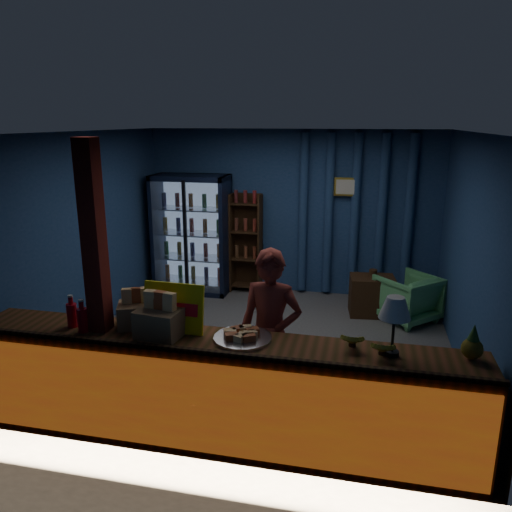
% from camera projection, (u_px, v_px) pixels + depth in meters
% --- Properties ---
extents(ground, '(4.60, 4.60, 0.00)m').
position_uv_depth(ground, '(262.00, 347.00, 6.21)').
color(ground, '#515154').
rests_on(ground, ground).
extents(room_walls, '(4.60, 4.60, 4.60)m').
position_uv_depth(room_walls, '(263.00, 223.00, 5.79)').
color(room_walls, navy).
rests_on(room_walls, ground).
extents(counter, '(4.40, 0.57, 0.99)m').
position_uv_depth(counter, '(217.00, 391.00, 4.28)').
color(counter, brown).
rests_on(counter, ground).
extents(support_post, '(0.16, 0.16, 2.60)m').
position_uv_depth(support_post, '(98.00, 292.00, 4.30)').
color(support_post, maroon).
rests_on(support_post, ground).
extents(beverage_cooler, '(1.20, 0.62, 1.90)m').
position_uv_depth(beverage_cooler, '(193.00, 234.00, 8.09)').
color(beverage_cooler, black).
rests_on(beverage_cooler, ground).
extents(bottle_shelf, '(0.50, 0.28, 1.60)m').
position_uv_depth(bottle_shelf, '(246.00, 243.00, 8.08)').
color(bottle_shelf, '#3E2813').
rests_on(bottle_shelf, ground).
extents(curtain_folds, '(1.74, 0.14, 2.50)m').
position_uv_depth(curtain_folds, '(355.00, 216.00, 7.67)').
color(curtain_folds, navy).
rests_on(curtain_folds, room_walls).
extents(framed_picture, '(0.36, 0.04, 0.28)m').
position_uv_depth(framed_picture, '(346.00, 187.00, 7.54)').
color(framed_picture, gold).
rests_on(framed_picture, room_walls).
extents(shopkeeper, '(0.62, 0.43, 1.62)m').
position_uv_depth(shopkeeper, '(270.00, 335.00, 4.60)').
color(shopkeeper, maroon).
rests_on(shopkeeper, ground).
extents(green_chair, '(1.01, 1.02, 0.66)m').
position_uv_depth(green_chair, '(407.00, 298.00, 6.95)').
color(green_chair, '#59B36A').
rests_on(green_chair, ground).
extents(side_table, '(0.67, 0.52, 0.68)m').
position_uv_depth(side_table, '(372.00, 295.00, 7.19)').
color(side_table, '#3E2813').
rests_on(side_table, ground).
extents(yellow_sign, '(0.55, 0.13, 0.43)m').
position_uv_depth(yellow_sign, '(173.00, 308.00, 4.29)').
color(yellow_sign, '#D7CD0B').
rests_on(yellow_sign, counter).
extents(soda_bottles, '(0.24, 0.17, 0.29)m').
position_uv_depth(soda_bottles, '(77.00, 316.00, 4.36)').
color(soda_bottles, red).
rests_on(soda_bottles, counter).
extents(snack_box_left, '(0.41, 0.35, 0.39)m').
position_uv_depth(snack_box_left, '(160.00, 320.00, 4.22)').
color(snack_box_left, olive).
rests_on(snack_box_left, counter).
extents(snack_box_centre, '(0.40, 0.37, 0.35)m').
position_uv_depth(snack_box_centre, '(137.00, 313.00, 4.43)').
color(snack_box_centre, olive).
rests_on(snack_box_centre, counter).
extents(pastry_tray, '(0.49, 0.49, 0.08)m').
position_uv_depth(pastry_tray, '(243.00, 336.00, 4.18)').
color(pastry_tray, silver).
rests_on(pastry_tray, counter).
extents(banana_bunches, '(0.44, 0.27, 0.15)m').
position_uv_depth(banana_bunches, '(367.00, 343.00, 3.94)').
color(banana_bunches, gold).
rests_on(banana_bunches, counter).
extents(table_lamp, '(0.25, 0.25, 0.48)m').
position_uv_depth(table_lamp, '(395.00, 310.00, 3.80)').
color(table_lamp, black).
rests_on(table_lamp, counter).
extents(pineapple, '(0.16, 0.16, 0.28)m').
position_uv_depth(pineapple, '(472.00, 346.00, 3.80)').
color(pineapple, olive).
rests_on(pineapple, counter).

